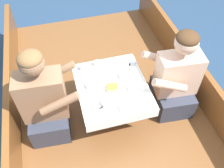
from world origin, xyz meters
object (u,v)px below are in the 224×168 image
(person_starboard, at_px, (175,80))
(coffee_cup_center, at_px, (132,88))
(coffee_cup_port, at_px, (83,67))
(tin_can, at_px, (97,64))
(person_port, at_px, (45,103))
(coffee_cup_starboard, at_px, (106,103))
(sandwich, at_px, (112,88))

(person_starboard, height_order, coffee_cup_center, person_starboard)
(coffee_cup_port, bearing_deg, tin_can, 7.12)
(person_port, height_order, tin_can, person_port)
(person_port, bearing_deg, coffee_cup_starboard, -16.53)
(tin_can, bearing_deg, coffee_cup_starboard, -94.54)
(person_port, xyz_separation_m, coffee_cup_starboard, (0.51, -0.19, 0.06))
(person_starboard, relative_size, coffee_cup_port, 10.45)
(tin_can, bearing_deg, person_starboard, -26.86)
(person_port, relative_size, tin_can, 14.82)
(person_starboard, distance_m, coffee_cup_center, 0.47)
(person_port, bearing_deg, coffee_cup_port, 39.37)
(person_port, height_order, coffee_cup_port, person_port)
(sandwich, xyz_separation_m, coffee_cup_port, (-0.21, 0.33, -0.00))
(coffee_cup_port, bearing_deg, person_port, -144.84)
(coffee_cup_starboard, height_order, coffee_cup_center, coffee_cup_center)
(coffee_cup_port, xyz_separation_m, coffee_cup_starboard, (0.10, -0.48, -0.00))
(person_starboard, distance_m, coffee_cup_starboard, 0.76)
(person_starboard, xyz_separation_m, tin_can, (-0.70, 0.35, 0.07))
(coffee_cup_center, bearing_deg, person_starboard, 6.02)
(sandwich, bearing_deg, person_starboard, -0.70)
(person_starboard, xyz_separation_m, sandwich, (-0.63, 0.01, 0.08))
(sandwich, distance_m, coffee_cup_port, 0.39)
(person_port, xyz_separation_m, coffee_cup_center, (0.78, -0.10, 0.07))
(sandwich, bearing_deg, coffee_cup_port, 122.25)
(person_port, xyz_separation_m, sandwich, (0.61, -0.04, 0.07))
(coffee_cup_starboard, relative_size, tin_can, 1.47)
(person_starboard, bearing_deg, coffee_cup_center, 11.05)
(coffee_cup_port, height_order, tin_can, coffee_cup_port)
(coffee_cup_port, relative_size, coffee_cup_center, 0.98)
(coffee_cup_starboard, bearing_deg, coffee_cup_center, 19.18)
(sandwich, relative_size, coffee_cup_port, 1.32)
(coffee_cup_port, bearing_deg, person_starboard, -21.77)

